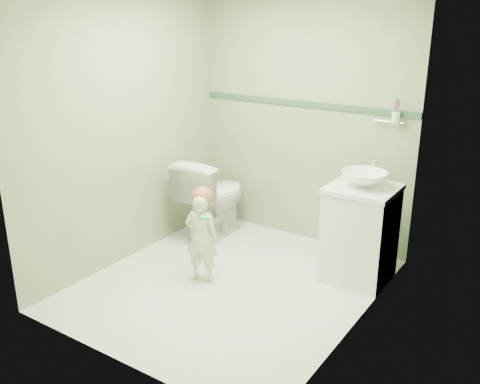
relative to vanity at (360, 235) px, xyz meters
The scene contains 12 objects.
ground 1.16m from the vanity, 140.19° to the right, with size 2.50×2.50×0.00m, color silver.
room_shell 1.35m from the vanity, 140.19° to the right, with size 2.50×2.54×2.40m.
trim_stripe 1.38m from the vanity, 147.36° to the left, with size 2.20×0.02×0.05m, color #30533B.
vanity is the anchor object (origin of this frame).
counter 0.41m from the vanity, ahead, with size 0.54×0.52×0.04m, color white.
basin 0.49m from the vanity, ahead, with size 0.37×0.37×0.13m, color white.
faucet 0.60m from the vanity, 90.00° to the left, with size 0.03×0.13×0.18m.
cup_holder 1.05m from the vanity, 83.73° to the left, with size 0.26×0.07×0.21m.
toilet 1.58m from the vanity, behind, with size 0.46×0.81×0.82m, color white.
toddler 1.33m from the vanity, 145.06° to the right, with size 0.28×0.19×0.78m, color silver.
hair_cap 1.36m from the vanity, 145.96° to the right, with size 0.17×0.17×0.17m, color #AC5A33.
teal_toothbrush 1.32m from the vanity, 138.83° to the right, with size 0.10×0.14×0.08m.
Camera 1 is at (2.27, -3.26, 2.19)m, focal length 39.70 mm.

